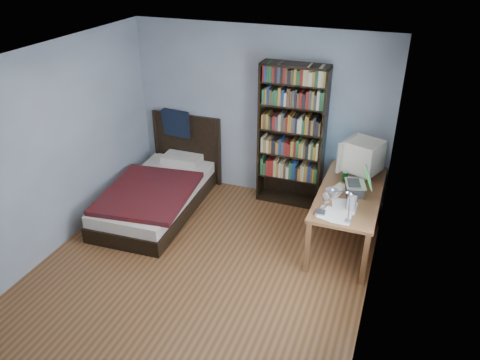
# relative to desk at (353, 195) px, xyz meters

# --- Properties ---
(room) EXTENTS (4.20, 4.24, 2.50)m
(room) POSITION_rel_desk_xyz_m (-1.48, -1.67, 0.83)
(room) COLOR brown
(room) RESTS_ON ground
(desk) EXTENTS (0.75, 1.69, 0.73)m
(desk) POSITION_rel_desk_xyz_m (0.00, 0.00, 0.00)
(desk) COLOR brown
(desk) RESTS_ON floor
(crt_monitor) EXTENTS (0.58, 0.53, 0.51)m
(crt_monitor) POSITION_rel_desk_xyz_m (0.04, -0.01, 0.60)
(crt_monitor) COLOR beige
(crt_monitor) RESTS_ON desk
(laptop) EXTENTS (0.36, 0.35, 0.37)m
(laptop) POSITION_rel_desk_xyz_m (0.07, -0.53, 0.42)
(laptop) COLOR #2D2D30
(laptop) RESTS_ON desk
(desk_lamp) EXTENTS (0.24, 0.54, 0.64)m
(desk_lamp) POSITION_rel_desk_xyz_m (-0.04, -1.58, 0.82)
(desk_lamp) COLOR #99999E
(desk_lamp) RESTS_ON desk
(keyboard) EXTENTS (0.29, 0.44, 0.04)m
(keyboard) POSITION_rel_desk_xyz_m (-0.16, -0.55, 0.32)
(keyboard) COLOR #BAAF9B
(keyboard) RESTS_ON desk
(speaker) EXTENTS (0.10, 0.10, 0.18)m
(speaker) POSITION_rel_desk_xyz_m (0.07, -0.90, 0.40)
(speaker) COLOR gray
(speaker) RESTS_ON desk
(soda_can) EXTENTS (0.07, 0.07, 0.13)m
(soda_can) POSITION_rel_desk_xyz_m (-0.11, -0.22, 0.37)
(soda_can) COLOR #083E13
(soda_can) RESTS_ON desk
(mouse) EXTENTS (0.06, 0.11, 0.04)m
(mouse) POSITION_rel_desk_xyz_m (0.00, -0.16, 0.33)
(mouse) COLOR silver
(mouse) RESTS_ON desk
(phone_silver) EXTENTS (0.09, 0.12, 0.02)m
(phone_silver) POSITION_rel_desk_xyz_m (-0.25, -0.78, 0.32)
(phone_silver) COLOR #BCBCC1
(phone_silver) RESTS_ON desk
(phone_grey) EXTENTS (0.05, 0.09, 0.02)m
(phone_grey) POSITION_rel_desk_xyz_m (-0.25, -0.97, 0.32)
(phone_grey) COLOR gray
(phone_grey) RESTS_ON desk
(external_drive) EXTENTS (0.12, 0.12, 0.02)m
(external_drive) POSITION_rel_desk_xyz_m (-0.24, -1.11, 0.32)
(external_drive) COLOR gray
(external_drive) RESTS_ON desk
(bookshelf) EXTENTS (0.93, 0.30, 2.06)m
(bookshelf) POSITION_rel_desk_xyz_m (-0.96, 0.27, 0.62)
(bookshelf) COLOR black
(bookshelf) RESTS_ON floor
(bed) EXTENTS (1.30, 2.22, 1.16)m
(bed) POSITION_rel_desk_xyz_m (-2.68, -0.55, -0.17)
(bed) COLOR black
(bed) RESTS_ON floor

